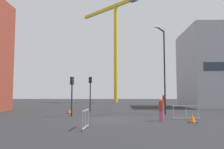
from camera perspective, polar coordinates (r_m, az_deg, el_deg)
name	(u,v)px	position (r m, az deg, el deg)	size (l,w,h in m)	color
ground	(110,120)	(18.32, -0.52, -10.97)	(160.00, 160.00, 0.00)	#28282B
office_block	(219,69)	(39.08, 24.66, 1.31)	(10.32, 11.07, 11.67)	#A8AAB2
construction_crane	(114,36)	(57.41, 0.58, 9.32)	(14.00, 13.92, 23.98)	yellow
streetlamp_tall	(164,64)	(23.53, 12.43, 2.47)	(1.27, 1.88, 8.32)	black
traffic_light_crosswalk	(72,90)	(21.12, -9.72, -3.62)	(0.32, 0.39, 3.50)	#232326
traffic_light_island	(90,88)	(26.74, -5.32, -3.35)	(0.38, 0.35, 3.92)	black
pedestrian_walking	(161,108)	(17.73, 11.86, -7.92)	(0.34, 0.34, 1.67)	#D14C8C
pedestrian_waiting	(164,102)	(28.67, 12.44, -6.44)	(0.34, 0.34, 1.87)	#2D844C
safety_barrier_right_run	(186,112)	(19.58, 17.56, -8.69)	(2.27, 0.37, 1.08)	#B2B5BA
safety_barrier_rear	(86,119)	(13.65, -6.45, -10.68)	(0.12, 1.93, 1.08)	#9EA0A5
traffic_cone_by_barrier	(69,111)	(24.76, -10.37, -8.76)	(0.49, 0.49, 0.49)	black
traffic_cone_orange	(192,119)	(17.44, 18.98, -10.12)	(0.58, 0.58, 0.59)	black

